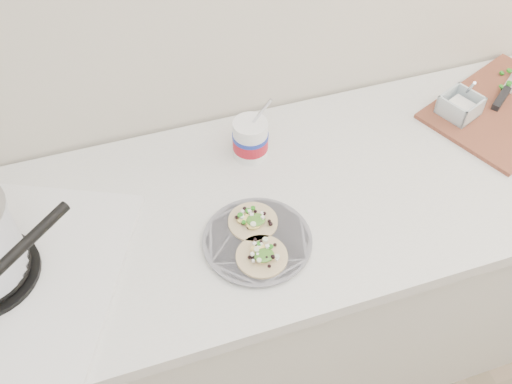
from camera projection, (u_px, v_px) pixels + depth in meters
name	position (u px, v px, depth m)	size (l,w,h in m)	color
counter	(287.00, 284.00, 1.77)	(2.44, 0.66, 0.90)	silver
taco_plate	(257.00, 238.00, 1.30)	(0.25, 0.25, 0.04)	slate
tub	(252.00, 136.00, 1.46)	(0.09, 0.09, 0.21)	white
cutboard	(502.00, 105.00, 1.61)	(0.52, 0.45, 0.07)	brown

